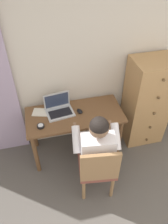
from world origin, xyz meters
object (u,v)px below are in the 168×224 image
at_px(computer_mouse, 80,111).
at_px(desk_clock, 41,126).
at_px(dresser, 146,102).
at_px(laptop, 59,109).
at_px(notebook_pad, 41,112).
at_px(chair, 98,168).
at_px(desk, 75,120).
at_px(person_seated, 96,145).

xyz_separation_m(computer_mouse, desk_clock, (-0.51, -0.15, -0.00)).
bearing_deg(computer_mouse, dresser, -16.80).
height_order(laptop, notebook_pad, laptop).
distance_m(chair, laptop, 0.89).
distance_m(desk, chair, 0.72).
bearing_deg(notebook_pad, laptop, 8.84).
height_order(chair, computer_mouse, chair).
bearing_deg(notebook_pad, person_seated, -32.14).
relative_size(laptop, desk_clock, 4.11).
bearing_deg(dresser, chair, -140.36).
height_order(desk, person_seated, person_seated).
bearing_deg(notebook_pad, dresser, 14.68).
height_order(desk, laptop, laptop).
bearing_deg(chair, dresser, 39.64).
height_order(person_seated, computer_mouse, person_seated).
distance_m(desk, dresser, 1.04).
bearing_deg(desk_clock, computer_mouse, 16.48).
bearing_deg(laptop, chair, -69.04).
height_order(chair, desk_clock, chair).
relative_size(laptop, computer_mouse, 3.70).
xyz_separation_m(chair, computer_mouse, (-0.05, 0.72, 0.26)).
bearing_deg(notebook_pad, chair, -40.02).
bearing_deg(desk_clock, notebook_pad, 84.31).
height_order(dresser, person_seated, dresser).
relative_size(desk, chair, 1.44).
bearing_deg(desk_clock, dresser, 7.68).
bearing_deg(desk, notebook_pad, 163.00).
bearing_deg(desk_clock, chair, -45.22).
bearing_deg(person_seated, dresser, 32.96).
bearing_deg(desk_clock, laptop, 41.14).
xyz_separation_m(chair, laptop, (-0.30, 0.79, 0.29)).
relative_size(dresser, chair, 1.52).
relative_size(computer_mouse, notebook_pad, 0.48).
xyz_separation_m(dresser, chair, (-0.92, -0.76, -0.18)).
bearing_deg(computer_mouse, person_seated, -102.32).
bearing_deg(person_seated, computer_mouse, 97.32).
distance_m(desk, computer_mouse, 0.15).
xyz_separation_m(person_seated, desk_clock, (-0.58, 0.38, 0.07)).
distance_m(dresser, notebook_pad, 1.46).
bearing_deg(dresser, desk_clock, -172.32).
relative_size(person_seated, laptop, 3.19).
xyz_separation_m(computer_mouse, notebook_pad, (-0.49, 0.11, -0.01)).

